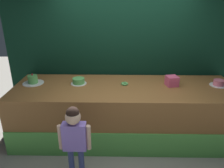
% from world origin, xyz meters
% --- Properties ---
extents(ground_plane, '(12.00, 12.00, 0.00)m').
position_xyz_m(ground_plane, '(0.00, 0.00, 0.00)').
color(ground_plane, gray).
extents(stage_platform, '(3.72, 1.20, 0.94)m').
position_xyz_m(stage_platform, '(0.00, 0.59, 0.47)').
color(stage_platform, brown).
rests_on(stage_platform, ground_plane).
extents(curtain_backdrop, '(4.43, 0.08, 2.95)m').
position_xyz_m(curtain_backdrop, '(0.00, 1.28, 1.48)').
color(curtain_backdrop, black).
rests_on(curtain_backdrop, ground_plane).
extents(child_figure, '(0.42, 0.19, 1.10)m').
position_xyz_m(child_figure, '(-0.67, -0.44, 0.71)').
color(child_figure, '#3F4C8C').
rests_on(child_figure, ground_plane).
extents(pink_box, '(0.22, 0.21, 0.17)m').
position_xyz_m(pink_box, '(0.79, 0.65, 1.02)').
color(pink_box, '#E4567F').
rests_on(pink_box, stage_platform).
extents(donut, '(0.12, 0.12, 0.04)m').
position_xyz_m(donut, '(0.00, 0.68, 0.96)').
color(donut, '#59B259').
rests_on(donut, stage_platform).
extents(cake_left, '(0.36, 0.36, 0.18)m').
position_xyz_m(cake_left, '(-1.58, 0.71, 1.00)').
color(cake_left, white).
rests_on(cake_left, stage_platform).
extents(cake_center, '(0.27, 0.27, 0.10)m').
position_xyz_m(cake_center, '(-0.79, 0.71, 0.98)').
color(cake_center, white).
rests_on(cake_center, stage_platform).
extents(cake_right, '(0.28, 0.28, 0.10)m').
position_xyz_m(cake_right, '(1.58, 0.67, 0.98)').
color(cake_right, white).
rests_on(cake_right, stage_platform).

